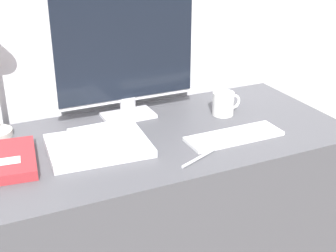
# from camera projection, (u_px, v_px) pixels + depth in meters

# --- Properties ---
(desk) EXTENTS (1.23, 0.59, 0.71)m
(desk) POSITION_uv_depth(u_px,v_px,m) (162.00, 224.00, 1.68)
(desk) COLOR #4C4C51
(desk) RESTS_ON ground_plane
(monitor) EXTENTS (0.52, 0.11, 0.44)m
(monitor) POSITION_uv_depth(u_px,v_px,m) (126.00, 53.00, 1.58)
(monitor) COLOR silver
(monitor) RESTS_ON desk
(keyboard) EXTENTS (0.32, 0.11, 0.01)m
(keyboard) POSITION_uv_depth(u_px,v_px,m) (234.00, 136.00, 1.51)
(keyboard) COLOR silver
(keyboard) RESTS_ON desk
(laptop) EXTENTS (0.32, 0.26, 0.02)m
(laptop) POSITION_uv_depth(u_px,v_px,m) (98.00, 146.00, 1.44)
(laptop) COLOR silver
(laptop) RESTS_ON desk
(ereader) EXTENTS (0.14, 0.19, 0.01)m
(ereader) POSITION_uv_depth(u_px,v_px,m) (97.00, 137.00, 1.45)
(ereader) COLOR white
(ereader) RESTS_ON laptop
(coffee_mug) EXTENTS (0.11, 0.08, 0.08)m
(coffee_mug) POSITION_uv_depth(u_px,v_px,m) (224.00, 103.00, 1.68)
(coffee_mug) COLOR white
(coffee_mug) RESTS_ON desk
(pen) EXTENTS (0.14, 0.07, 0.01)m
(pen) POSITION_uv_depth(u_px,v_px,m) (199.00, 158.00, 1.38)
(pen) COLOR silver
(pen) RESTS_ON desk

